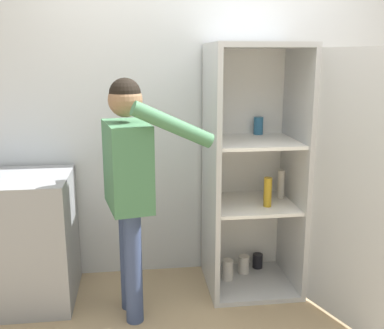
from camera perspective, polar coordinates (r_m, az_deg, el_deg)
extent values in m
cube|color=silver|center=(3.46, 0.90, 6.69)|extent=(7.00, 0.06, 2.55)
cube|color=#B7BABC|center=(3.57, 7.33, -14.50)|extent=(0.65, 0.62, 0.04)
cube|color=#B7BABC|center=(3.15, 8.30, 14.72)|extent=(0.65, 0.62, 0.04)
cube|color=white|center=(3.53, 6.56, 0.36)|extent=(0.65, 0.03, 1.71)
cube|color=#B7BABC|center=(3.19, 2.40, -0.99)|extent=(0.04, 0.62, 1.71)
cube|color=#B7BABC|center=(3.35, 12.91, -0.63)|extent=(0.03, 0.62, 1.71)
cube|color=white|center=(3.32, 7.65, -4.97)|extent=(0.58, 0.55, 0.02)
cube|color=white|center=(3.21, 7.90, 2.89)|extent=(0.58, 0.55, 0.02)
cube|color=#B7BABC|center=(2.87, 19.93, -3.46)|extent=(0.27, 0.63, 1.71)
cylinder|color=beige|center=(3.50, 4.56, -13.19)|extent=(0.08, 0.08, 0.16)
cylinder|color=teal|center=(3.44, 8.42, 4.89)|extent=(0.07, 0.07, 0.13)
cylinder|color=beige|center=(3.62, 6.59, -12.49)|extent=(0.09, 0.09, 0.14)
cylinder|color=beige|center=(3.42, 11.24, -2.47)|extent=(0.05, 0.05, 0.21)
cylinder|color=#B78C1E|center=(3.21, 9.59, -3.49)|extent=(0.06, 0.06, 0.21)
cylinder|color=#B78C1E|center=(3.36, 9.58, -3.08)|extent=(0.06, 0.06, 0.17)
cylinder|color=black|center=(3.72, 8.32, -12.00)|extent=(0.08, 0.08, 0.11)
cylinder|color=#384770|center=(3.12, -8.10, -11.42)|extent=(0.11, 0.11, 0.76)
cylinder|color=#384770|center=(2.96, -7.45, -12.82)|extent=(0.11, 0.11, 0.76)
cube|color=#3F724C|center=(2.82, -8.20, -0.11)|extent=(0.33, 0.48, 0.54)
sphere|color=#8C6647|center=(2.75, -8.48, 8.11)|extent=(0.21, 0.21, 0.21)
sphere|color=black|center=(2.75, -8.51, 8.87)|extent=(0.19, 0.19, 0.19)
cylinder|color=#3F724C|center=(3.06, -9.02, 0.42)|extent=(0.09, 0.09, 0.51)
cylinder|color=#3F724C|center=(2.58, -2.41, 5.02)|extent=(0.50, 0.18, 0.29)
cube|color=gray|center=(3.38, -21.57, -8.91)|extent=(0.79, 0.64, 0.90)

